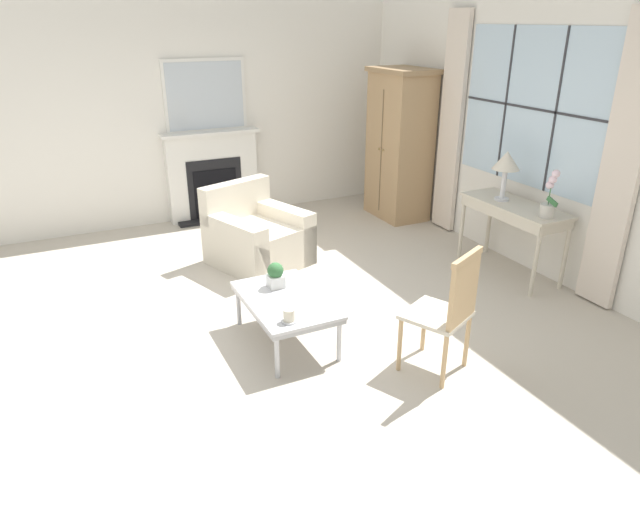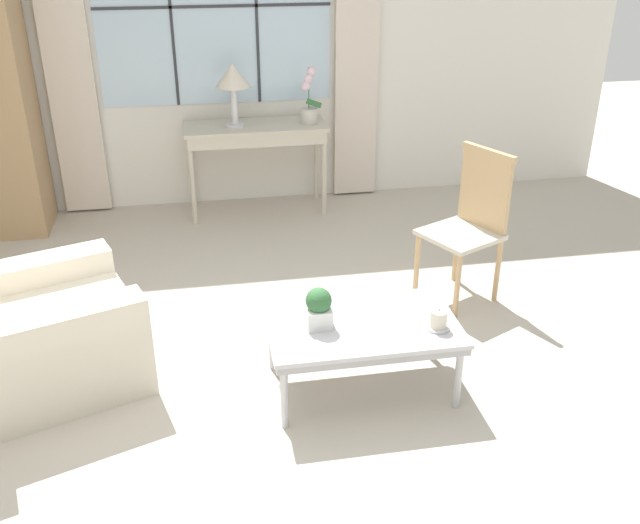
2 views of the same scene
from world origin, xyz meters
The scene contains 10 objects.
ground_plane centered at (0.00, 0.00, 0.00)m, with size 14.00×14.00×0.00m, color #BCB2A3.
wall_back_windowed centered at (0.00, 3.02, 1.40)m, with size 7.20×0.14×2.80m.
console_table centered at (0.27, 2.70, 0.68)m, with size 1.20×0.48×0.77m.
table_lamp centered at (0.11, 2.67, 1.17)m, with size 0.28×0.28×0.52m.
potted_orchid centered at (0.73, 2.66, 0.95)m, with size 0.18×0.14×0.47m.
armchair_upholstered centered at (-1.16, 0.36, 0.29)m, with size 1.18×1.15×0.87m.
side_chair_wooden centered at (1.53, 0.91, 0.58)m, with size 0.59×0.59×1.02m.
coffee_table centered at (0.57, -0.02, 0.37)m, with size 1.02×0.63×0.41m.
potted_plant_small centered at (0.33, -0.01, 0.53)m, with size 0.14×0.14×0.22m.
pillar_candle centered at (0.95, -0.14, 0.46)m, with size 0.13×0.13×0.12m.
Camera 2 is at (-0.23, -3.19, 2.39)m, focal length 40.00 mm.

